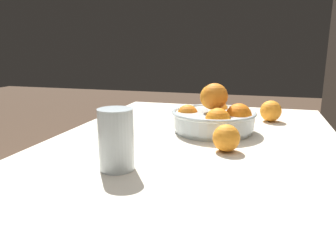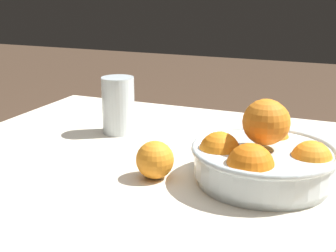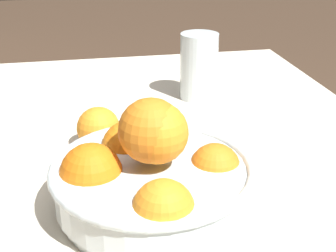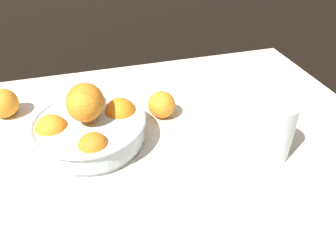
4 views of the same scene
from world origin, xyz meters
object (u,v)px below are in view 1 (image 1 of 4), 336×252
object	(u,v)px
orange_loose_front	(226,138)
orange_loose_near_bowl	(271,111)
fruit_bowl	(215,116)
juice_glass	(116,143)

from	to	relation	value
orange_loose_front	orange_loose_near_bowl	bearing A→B (deg)	163.48
fruit_bowl	orange_loose_front	xyz separation A→B (m)	(0.19, 0.06, -0.02)
fruit_bowl	orange_loose_front	world-z (taller)	fruit_bowl
orange_loose_near_bowl	orange_loose_front	xyz separation A→B (m)	(0.40, -0.12, -0.00)
fruit_bowl	orange_loose_front	size ratio (longest dim) A/B	3.71
orange_loose_near_bowl	orange_loose_front	world-z (taller)	orange_loose_near_bowl
juice_glass	orange_loose_near_bowl	xyz separation A→B (m)	(-0.60, 0.34, -0.02)
juice_glass	orange_loose_near_bowl	size ratio (longest dim) A/B	1.79
orange_loose_near_bowl	orange_loose_front	size ratio (longest dim) A/B	1.07
juice_glass	orange_loose_front	size ratio (longest dim) A/B	1.92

